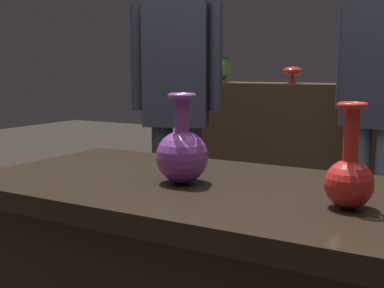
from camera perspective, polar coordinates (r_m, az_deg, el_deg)
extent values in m
cube|color=black|center=(1.32, 1.09, -5.37)|extent=(1.20, 0.64, 0.05)
cube|color=#422D1E|center=(3.43, 19.38, -2.38)|extent=(2.60, 0.40, 0.95)
cube|color=#422D1E|center=(3.38, 19.79, 5.90)|extent=(2.60, 0.40, 0.04)
sphere|color=#7A388E|center=(1.30, -1.10, -1.45)|extent=(0.13, 0.13, 0.13)
cylinder|color=#7A388E|center=(1.29, -1.12, 3.17)|extent=(0.04, 0.04, 0.10)
torus|color=#7A388E|center=(1.28, -1.12, 5.36)|extent=(0.07, 0.07, 0.01)
sphere|color=red|center=(1.12, 17.02, -4.27)|extent=(0.10, 0.10, 0.10)
cylinder|color=red|center=(1.10, 17.26, 0.99)|extent=(0.03, 0.03, 0.12)
torus|color=red|center=(1.09, 17.39, 4.12)|extent=(0.06, 0.06, 0.01)
cylinder|color=red|center=(3.45, 11.06, 6.70)|extent=(0.05, 0.05, 0.01)
cylinder|color=red|center=(3.45, 11.07, 7.15)|extent=(0.02, 0.02, 0.04)
ellipsoid|color=red|center=(3.45, 11.09, 7.97)|extent=(0.13, 0.13, 0.06)
cylinder|color=#477A38|center=(3.42, 19.97, 6.40)|extent=(0.07, 0.07, 0.02)
ellipsoid|color=#477A38|center=(3.42, 20.05, 8.00)|extent=(0.12, 0.12, 0.17)
cylinder|color=#477A38|center=(3.42, 20.12, 9.36)|extent=(0.09, 0.09, 0.01)
cylinder|color=#477A38|center=(3.67, 3.37, 7.00)|extent=(0.07, 0.07, 0.02)
ellipsoid|color=#477A38|center=(3.66, 3.38, 8.44)|extent=(0.14, 0.14, 0.17)
cylinder|color=#477A38|center=(3.67, 3.39, 9.66)|extent=(0.11, 0.11, 0.01)
cylinder|color=slate|center=(2.78, 20.57, -6.53)|extent=(0.11, 0.11, 0.79)
cylinder|color=slate|center=(2.86, 17.97, -6.01)|extent=(0.11, 0.11, 0.79)
cube|color=#333847|center=(2.73, 19.98, 8.34)|extent=(0.36, 0.28, 0.63)
cylinder|color=#333847|center=(2.84, 16.52, 9.12)|extent=(0.07, 0.07, 0.53)
cylinder|color=#333847|center=(2.72, -0.13, -6.34)|extent=(0.11, 0.11, 0.79)
cylinder|color=#333847|center=(2.74, -3.26, -6.22)|extent=(0.11, 0.11, 0.79)
cube|color=#333847|center=(2.64, -1.77, 8.85)|extent=(0.36, 0.29, 0.63)
cylinder|color=#333847|center=(2.61, 2.61, 9.54)|extent=(0.07, 0.07, 0.53)
cylinder|color=#333847|center=(2.68, -6.05, 9.47)|extent=(0.07, 0.07, 0.53)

